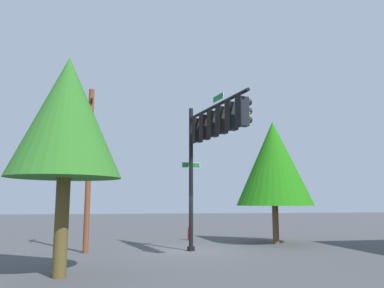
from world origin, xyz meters
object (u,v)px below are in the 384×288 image
at_px(utility_pole, 89,165).
at_px(fire_hydrant, 190,233).
at_px(tree_mid, 67,117).
at_px(tree_near, 274,163).
at_px(signal_pole_assembly, 213,134).

distance_m(utility_pole, fire_hydrant, 8.25).
height_order(fire_hydrant, tree_mid, tree_mid).
xyz_separation_m(fire_hydrant, tree_mid, (10.61, -6.01, 4.50)).
distance_m(utility_pole, tree_near, 10.14).
bearing_deg(tree_near, tree_mid, -52.95).
relative_size(utility_pole, fire_hydrant, 9.09).
height_order(signal_pole_assembly, tree_mid, tree_mid).
distance_m(signal_pole_assembly, tree_mid, 6.53).
xyz_separation_m(signal_pole_assembly, tree_mid, (3.32, -5.62, -0.25)).
relative_size(signal_pole_assembly, fire_hydrant, 8.18).
xyz_separation_m(fire_hydrant, tree_near, (2.85, 4.27, 4.01)).
bearing_deg(tree_mid, fire_hydrant, 150.48).
xyz_separation_m(utility_pole, tree_mid, (5.75, -0.34, 0.98)).
xyz_separation_m(utility_pole, fire_hydrant, (-4.85, 5.67, -3.52)).
bearing_deg(signal_pole_assembly, fire_hydrant, 176.98).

